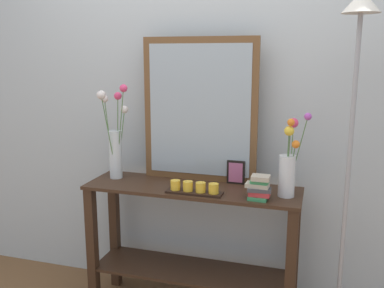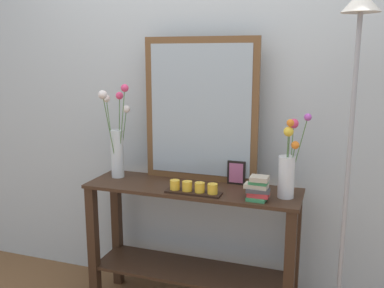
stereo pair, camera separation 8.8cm
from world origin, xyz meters
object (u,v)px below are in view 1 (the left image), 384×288
(console_table, at_px, (192,235))
(vase_right, at_px, (288,166))
(mirror_leaning, at_px, (199,110))
(picture_frame_small, at_px, (236,172))
(book_stack, at_px, (259,188))
(floor_lamp, at_px, (352,120))
(tall_vase_left, at_px, (115,142))
(candle_tray, at_px, (194,189))

(console_table, bearing_deg, vase_right, -0.74)
(mirror_leaning, relative_size, picture_frame_small, 6.09)
(console_table, relative_size, picture_frame_small, 8.91)
(book_stack, bearing_deg, floor_lamp, 2.28)
(tall_vase_left, distance_m, book_stack, 0.94)
(tall_vase_left, bearing_deg, candle_tray, -15.27)
(mirror_leaning, bearing_deg, vase_right, -16.49)
(console_table, relative_size, book_stack, 8.97)
(mirror_leaning, distance_m, vase_right, 0.63)
(console_table, xyz_separation_m, vase_right, (0.55, -0.01, 0.48))
(mirror_leaning, bearing_deg, candle_tray, -79.66)
(tall_vase_left, distance_m, candle_tray, 0.61)
(tall_vase_left, relative_size, vase_right, 1.28)
(candle_tray, bearing_deg, tall_vase_left, 164.73)
(vase_right, xyz_separation_m, book_stack, (-0.14, -0.10, -0.11))
(mirror_leaning, xyz_separation_m, candle_tray, (0.05, -0.27, -0.41))
(book_stack, relative_size, floor_lamp, 0.08)
(candle_tray, relative_size, book_stack, 2.25)
(mirror_leaning, height_order, candle_tray, mirror_leaning)
(console_table, bearing_deg, mirror_leaning, 90.52)
(vase_right, relative_size, floor_lamp, 0.25)
(mirror_leaning, bearing_deg, tall_vase_left, -167.13)
(vase_right, xyz_separation_m, picture_frame_small, (-0.31, 0.14, -0.10))
(mirror_leaning, xyz_separation_m, floor_lamp, (0.85, -0.24, 0.01))
(candle_tray, distance_m, picture_frame_small, 0.31)
(picture_frame_small, xyz_separation_m, book_stack, (0.17, -0.24, -0.01))
(console_table, height_order, vase_right, vase_right)
(candle_tray, relative_size, floor_lamp, 0.17)
(console_table, height_order, candle_tray, candle_tray)
(vase_right, xyz_separation_m, candle_tray, (-0.50, -0.11, -0.14))
(mirror_leaning, bearing_deg, picture_frame_small, -5.32)
(console_table, distance_m, picture_frame_small, 0.46)
(console_table, bearing_deg, tall_vase_left, 175.63)
(console_table, distance_m, mirror_leaning, 0.75)
(picture_frame_small, relative_size, book_stack, 1.01)
(candle_tray, bearing_deg, vase_right, 12.00)
(console_table, bearing_deg, candle_tray, -67.20)
(vase_right, relative_size, candle_tray, 1.45)
(console_table, height_order, picture_frame_small, picture_frame_small)
(console_table, distance_m, book_stack, 0.56)
(floor_lamp, bearing_deg, tall_vase_left, 174.71)
(vase_right, xyz_separation_m, floor_lamp, (0.30, -0.08, 0.27))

